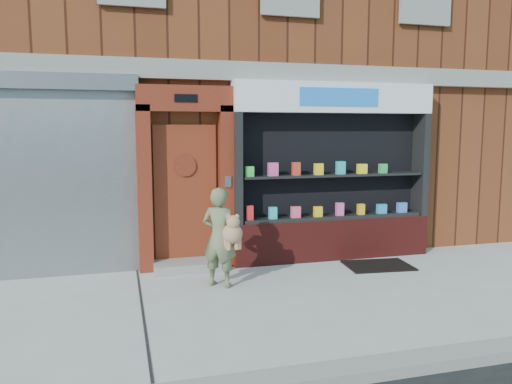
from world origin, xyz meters
name	(u,v)px	position (x,y,z in m)	size (l,w,h in m)	color
ground	(264,301)	(0.00, 0.00, 0.00)	(80.00, 80.00, 0.00)	#9E9E99
curb	(332,375)	(0.00, -2.15, 0.06)	(60.00, 0.30, 0.12)	gray
building	(193,53)	(0.00, 5.99, 4.00)	(12.00, 8.16, 8.00)	#602B16
shutter_bay	(32,164)	(-3.00, 1.93, 1.72)	(3.10, 0.30, 3.04)	gray
red_door_bay	(186,178)	(-0.75, 1.86, 1.46)	(1.52, 0.58, 2.90)	#5B1B0F
pharmacy_bay	(332,180)	(1.75, 1.81, 1.37)	(3.50, 0.41, 3.00)	#5C1816
woman	(221,237)	(-0.41, 0.78, 0.72)	(0.62, 0.58, 1.42)	#606A46
doormat	(378,265)	(2.27, 1.11, 0.01)	(1.05, 0.73, 0.03)	black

